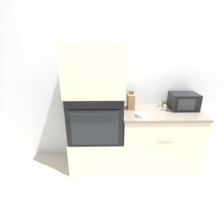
{
  "coord_description": "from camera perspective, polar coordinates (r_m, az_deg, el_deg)",
  "views": [
    {
      "loc": [
        -0.19,
        -1.97,
        1.74
      ],
      "look_at": [
        -0.16,
        0.21,
        0.9
      ],
      "focal_mm": 28.0,
      "sensor_mm": 36.0,
      "label": 1
    }
  ],
  "objects": [
    {
      "name": "knife_block",
      "position": [
        2.54,
        6.2,
        3.44
      ],
      "size": [
        0.1,
        0.15,
        0.26
      ],
      "color": "olive",
      "rests_on": "counter_unit"
    },
    {
      "name": "condiment_jar_mid",
      "position": [
        2.59,
        16.78,
        1.31
      ],
      "size": [
        0.05,
        0.05,
        0.08
      ],
      "color": "silver",
      "rests_on": "counter_unit"
    },
    {
      "name": "microwave",
      "position": [
        2.72,
        22.31,
        3.26
      ],
      "size": [
        0.37,
        0.31,
        0.23
      ],
      "color": "black",
      "rests_on": "counter_unit"
    },
    {
      "name": "oven_cabinet_upper",
      "position": [
        2.3,
        -5.7,
        13.66
      ],
      "size": [
        0.75,
        0.6,
        0.65
      ],
      "color": "beige",
      "rests_on": "wall_oven"
    },
    {
      "name": "condiment_jar_near",
      "position": [
        2.72,
        15.39,
        2.36
      ],
      "size": [
        0.05,
        0.05,
        0.08
      ],
      "color": "silver",
      "rests_on": "counter_unit"
    },
    {
      "name": "wall_back",
      "position": [
        2.66,
        3.28,
        10.35
      ],
      "size": [
        8.0,
        0.05,
        2.5
      ],
      "color": "silver",
      "rests_on": "ground_plane"
    },
    {
      "name": "counter_unit",
      "position": [
        2.72,
        15.07,
        -8.43
      ],
      "size": [
        1.11,
        0.63,
        0.87
      ],
      "color": "beige",
      "rests_on": "ground_plane"
    },
    {
      "name": "ground_plane",
      "position": [
        2.64,
        3.7,
        -20.31
      ],
      "size": [
        12.0,
        12.0,
        0.0
      ],
      "primitive_type": "plane",
      "color": "beige"
    },
    {
      "name": "oven_cabinet_base",
      "position": [
        2.73,
        -4.78,
        -12.31
      ],
      "size": [
        0.75,
        0.6,
        0.49
      ],
      "color": "beige",
      "rests_on": "ground_plane"
    },
    {
      "name": "wall_oven",
      "position": [
        2.46,
        -5.17,
        -1.35
      ],
      "size": [
        0.73,
        0.64,
        0.63
      ],
      "color": "black",
      "rests_on": "oven_cabinet_base"
    },
    {
      "name": "bowl",
      "position": [
        2.32,
        9.61,
        -0.85
      ],
      "size": [
        0.15,
        0.15,
        0.04
      ],
      "color": "white",
      "rests_on": "counter_unit"
    }
  ]
}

